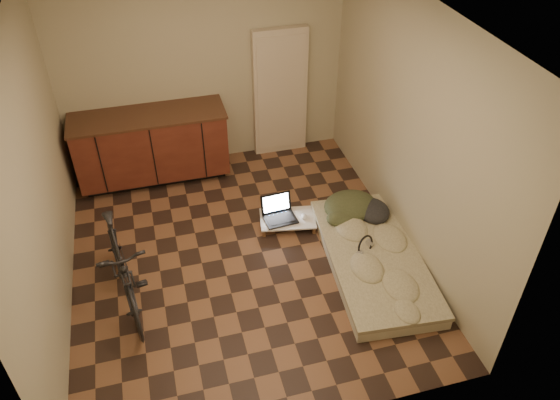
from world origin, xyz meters
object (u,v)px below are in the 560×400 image
object	(u,v)px
lap_desk	(288,219)
laptop	(279,214)
bicycle	(121,263)
futon	(373,259)

from	to	relation	value
lap_desk	laptop	distance (m)	0.12
lap_desk	laptop	world-z (taller)	laptop
bicycle	lap_desk	xyz separation A→B (m)	(1.81, 0.67, -0.40)
bicycle	lap_desk	distance (m)	1.97
bicycle	laptop	xyz separation A→B (m)	(1.72, 0.71, -0.33)
laptop	futon	bearing A→B (deg)	-53.04
bicycle	lap_desk	size ratio (longest dim) A/B	2.21
bicycle	laptop	bearing A→B (deg)	13.57
futon	laptop	distance (m)	1.19
lap_desk	laptop	bearing A→B (deg)	166.06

